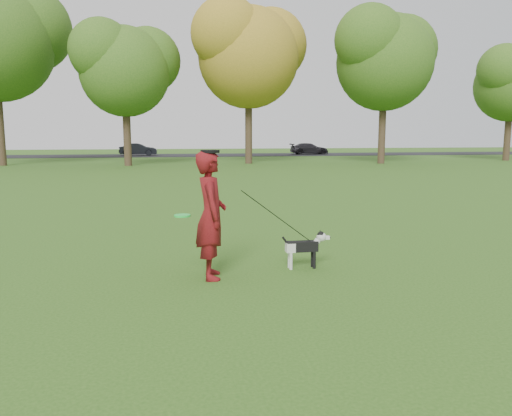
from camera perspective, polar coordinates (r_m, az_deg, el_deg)
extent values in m
plane|color=#285116|center=(7.91, -0.14, -6.60)|extent=(120.00, 120.00, 0.00)
cube|color=black|center=(47.60, -8.14, 5.98)|extent=(120.00, 7.00, 0.02)
imported|color=#590C10|center=(7.11, -5.17, -0.82)|extent=(0.44, 0.67, 1.83)
cube|color=black|center=(7.72, 5.28, -4.39)|extent=(0.49, 0.15, 0.16)
cube|color=silver|center=(7.68, 3.94, -4.51)|extent=(0.14, 0.15, 0.14)
cylinder|color=silver|center=(7.67, 4.02, -6.08)|extent=(0.05, 0.05, 0.26)
cylinder|color=silver|center=(7.77, 3.83, -5.89)|extent=(0.05, 0.05, 0.26)
cylinder|color=black|center=(7.77, 6.68, -5.94)|extent=(0.05, 0.05, 0.26)
cylinder|color=black|center=(7.87, 6.46, -5.75)|extent=(0.05, 0.05, 0.26)
cylinder|color=silver|center=(7.77, 6.84, -4.03)|extent=(0.16, 0.10, 0.17)
sphere|color=silver|center=(7.77, 7.48, -3.30)|extent=(0.15, 0.15, 0.15)
sphere|color=black|center=(7.76, 7.42, -3.08)|extent=(0.11, 0.11, 0.11)
cube|color=silver|center=(7.80, 8.04, -3.37)|extent=(0.10, 0.06, 0.05)
sphere|color=black|center=(7.81, 8.41, -3.36)|extent=(0.03, 0.03, 0.03)
cone|color=black|center=(7.72, 7.51, -2.82)|extent=(0.05, 0.05, 0.06)
cone|color=black|center=(7.79, 7.34, -2.71)|extent=(0.05, 0.05, 0.06)
cylinder|color=black|center=(7.65, 3.59, -4.06)|extent=(0.17, 0.03, 0.22)
cylinder|color=black|center=(7.75, 6.50, -3.99)|extent=(0.11, 0.11, 0.02)
imported|color=black|center=(47.65, -13.31, 6.53)|extent=(3.42, 1.23, 1.12)
imported|color=black|center=(49.40, 6.10, 6.75)|extent=(3.80, 1.65, 1.09)
cylinder|color=#1CE240|center=(7.01, -8.42, -0.86)|extent=(0.23, 0.23, 0.02)
cylinder|color=black|center=(7.02, -5.27, 6.46)|extent=(0.27, 0.27, 0.04)
cylinder|color=#38281C|center=(36.17, -27.23, 8.66)|extent=(0.48, 0.48, 5.46)
cylinder|color=#38281C|center=(33.15, -14.52, 8.33)|extent=(0.48, 0.48, 4.20)
sphere|color=#426B1E|center=(33.44, -14.81, 15.79)|extent=(5.60, 5.60, 5.60)
cylinder|color=#38281C|center=(34.44, -0.85, 9.30)|extent=(0.48, 0.48, 5.04)
sphere|color=#A58426|center=(34.90, -0.87, 17.88)|extent=(6.72, 6.72, 6.72)
cylinder|color=#38281C|center=(35.52, 14.22, 8.85)|extent=(0.48, 0.48, 4.83)
sphere|color=#426B1E|center=(35.92, 14.52, 16.83)|extent=(6.44, 6.44, 6.44)
cylinder|color=#38281C|center=(42.79, 26.81, 7.54)|extent=(0.48, 0.48, 3.99)
sphere|color=#426B1E|center=(42.98, 27.19, 13.03)|extent=(5.32, 5.32, 5.32)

